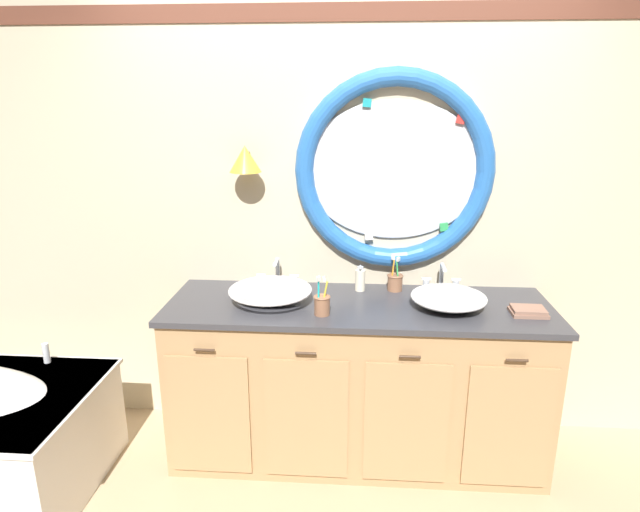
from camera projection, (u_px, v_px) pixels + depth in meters
ground_plane at (331, 476)px, 2.79m from camera, size 14.00×14.00×0.00m
back_wall_assembly at (342, 207)px, 2.97m from camera, size 6.40×0.26×2.60m
vanity_counter at (357, 379)px, 2.88m from camera, size 1.99×0.66×0.88m
sink_basin_left at (270, 291)px, 2.74m from camera, size 0.43×0.43×0.14m
sink_basin_right at (449, 298)px, 2.69m from camera, size 0.38×0.38×0.11m
faucet_set_left at (278, 276)px, 2.99m from camera, size 0.24×0.12×0.17m
faucet_set_right at (441, 280)px, 2.93m from camera, size 0.21×0.12×0.16m
toothbrush_holder_left at (322, 304)px, 2.60m from camera, size 0.08×0.08×0.20m
toothbrush_holder_right at (395, 282)px, 2.93m from camera, size 0.09×0.09×0.20m
soap_dispenser at (360, 279)px, 2.93m from camera, size 0.06×0.06×0.15m
folded_hand_towel at (528, 311)px, 2.61m from camera, size 0.17×0.13×0.03m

